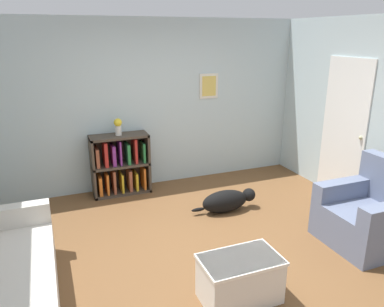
# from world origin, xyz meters

# --- Properties ---
(ground_plane) EXTENTS (14.00, 14.00, 0.00)m
(ground_plane) POSITION_xyz_m (0.00, 0.00, 0.00)
(ground_plane) COLOR brown
(wall_back) EXTENTS (5.60, 0.13, 2.60)m
(wall_back) POSITION_xyz_m (0.00, 2.25, 1.30)
(wall_back) COLOR silver
(wall_back) RESTS_ON ground_plane
(bookshelf) EXTENTS (0.86, 0.36, 0.92)m
(bookshelf) POSITION_xyz_m (-0.55, 2.02, 0.45)
(bookshelf) COLOR #42382D
(bookshelf) RESTS_ON ground_plane
(recliner_chair) EXTENTS (0.89, 0.89, 0.98)m
(recliner_chair) POSITION_xyz_m (1.88, -0.51, 0.35)
(recliner_chair) COLOR slate
(recliner_chair) RESTS_ON ground_plane
(coffee_table) EXTENTS (0.73, 0.45, 0.43)m
(coffee_table) POSITION_xyz_m (-0.02, -0.85, 0.23)
(coffee_table) COLOR silver
(coffee_table) RESTS_ON ground_plane
(dog) EXTENTS (0.95, 0.28, 0.31)m
(dog) POSITION_xyz_m (0.69, 0.82, 0.16)
(dog) COLOR black
(dog) RESTS_ON ground_plane
(vase) EXTENTS (0.12, 0.12, 0.25)m
(vase) POSITION_xyz_m (-0.54, 2.00, 1.07)
(vase) COLOR silver
(vase) RESTS_ON bookshelf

